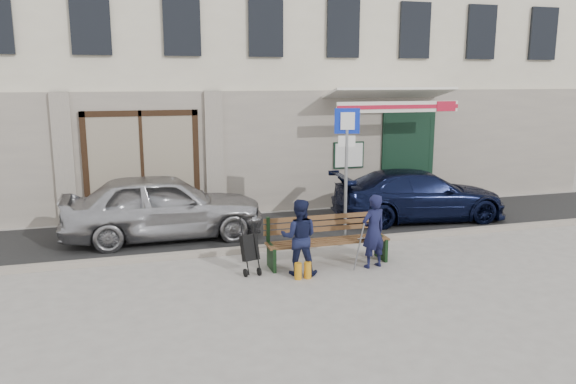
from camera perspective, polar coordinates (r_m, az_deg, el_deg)
name	(u,v)px	position (r m, az deg, el deg)	size (l,w,h in m)	color
ground	(332,270)	(10.60, 4.45, -7.92)	(80.00, 80.00, 0.00)	#9E9991
asphalt_lane	(286,228)	(13.41, -0.21, -3.69)	(60.00, 3.20, 0.01)	#282828
curb	(307,245)	(11.93, 1.91, -5.36)	(60.00, 0.18, 0.12)	#9E9384
building	(239,31)	(18.21, -5.03, 16.03)	(20.00, 8.27, 10.00)	beige
car_silver	(164,206)	(12.71, -12.53, -1.39)	(1.76, 4.37, 1.49)	#A7A7AB
car_navy	(419,195)	(14.49, 13.16, -0.30)	(1.77, 4.36, 1.27)	black
parking_sign	(347,152)	(12.10, 5.97, 4.06)	(0.53, 0.16, 2.90)	gray
bench	(325,241)	(10.81, 3.82, -4.97)	(2.40, 1.17, 0.98)	brown
man	(373,231)	(10.66, 8.67, -3.96)	(0.51, 0.34, 1.40)	#131636
woman	(299,237)	(10.17, 1.14, -4.60)	(0.68, 0.53, 1.40)	#131836
stroller	(250,249)	(10.32, -3.91, -5.77)	(0.36, 0.46, 1.03)	black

